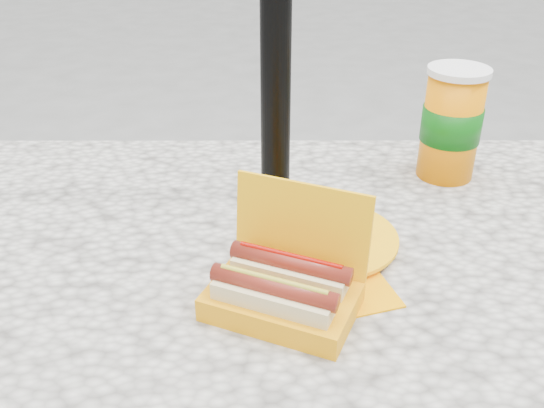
{
  "coord_description": "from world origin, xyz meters",
  "views": [
    {
      "loc": [
        -0.01,
        -0.79,
        1.27
      ],
      "look_at": [
        -0.01,
        0.04,
        0.8
      ],
      "focal_mm": 40.0,
      "sensor_mm": 36.0,
      "label": 1
    }
  ],
  "objects": [
    {
      "name": "soda_cup",
      "position": [
        0.32,
        0.24,
        0.85
      ],
      "size": [
        0.11,
        0.11,
        0.21
      ],
      "rotation": [
        0.0,
        0.0,
        -0.4
      ],
      "color": "#FF8500",
      "rests_on": "picnic_table"
    },
    {
      "name": "hotdog_box",
      "position": [
        0.01,
        -0.16,
        0.78
      ],
      "size": [
        0.23,
        0.2,
        0.16
      ],
      "rotation": [
        0.0,
        0.0,
        -0.4
      ],
      "color": "#FFAE08",
      "rests_on": "picnic_table"
    },
    {
      "name": "fries_plate",
      "position": [
        0.08,
        -0.01,
        0.76
      ],
      "size": [
        0.23,
        0.32,
        0.04
      ],
      "rotation": [
        0.0,
        0.0,
        0.15
      ],
      "color": "#FF9F00",
      "rests_on": "picnic_table"
    },
    {
      "name": "picnic_table",
      "position": [
        0.0,
        0.0,
        0.64
      ],
      "size": [
        1.2,
        0.8,
        0.75
      ],
      "color": "beige",
      "rests_on": "ground"
    }
  ]
}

